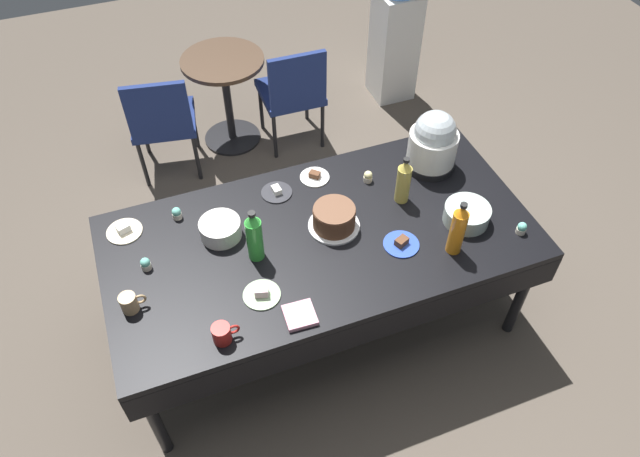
# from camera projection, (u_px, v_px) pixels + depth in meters

# --- Properties ---
(ground) EXTENTS (9.00, 9.00, 0.00)m
(ground) POSITION_uv_depth(u_px,v_px,m) (320.00, 317.00, 3.60)
(ground) COLOR brown
(potluck_table) EXTENTS (2.20, 1.10, 0.75)m
(potluck_table) POSITION_uv_depth(u_px,v_px,m) (320.00, 243.00, 3.09)
(potluck_table) COLOR black
(potluck_table) RESTS_ON ground
(frosted_layer_cake) EXTENTS (0.27, 0.27, 0.13)m
(frosted_layer_cake) POSITION_uv_depth(u_px,v_px,m) (334.00, 218.00, 3.04)
(frosted_layer_cake) COLOR silver
(frosted_layer_cake) RESTS_ON potluck_table
(slow_cooker) EXTENTS (0.29, 0.29, 0.36)m
(slow_cooker) POSITION_uv_depth(u_px,v_px,m) (433.00, 142.00, 3.28)
(slow_cooker) COLOR black
(slow_cooker) RESTS_ON potluck_table
(glass_salad_bowl) EXTENTS (0.24, 0.24, 0.09)m
(glass_salad_bowl) POSITION_uv_depth(u_px,v_px,m) (467.00, 214.00, 3.08)
(glass_salad_bowl) COLOR #B2C6BC
(glass_salad_bowl) RESTS_ON potluck_table
(ceramic_snack_bowl) EXTENTS (0.21, 0.21, 0.09)m
(ceramic_snack_bowl) POSITION_uv_depth(u_px,v_px,m) (220.00, 229.00, 3.01)
(ceramic_snack_bowl) COLOR silver
(ceramic_snack_bowl) RESTS_ON potluck_table
(dessert_plate_cream) EXTENTS (0.18, 0.18, 0.05)m
(dessert_plate_cream) POSITION_uv_depth(u_px,v_px,m) (124.00, 230.00, 3.05)
(dessert_plate_cream) COLOR beige
(dessert_plate_cream) RESTS_ON potluck_table
(dessert_plate_cobalt) EXTENTS (0.18, 0.18, 0.04)m
(dessert_plate_cobalt) POSITION_uv_depth(u_px,v_px,m) (401.00, 243.00, 2.99)
(dessert_plate_cobalt) COLOR #2D4CB2
(dessert_plate_cobalt) RESTS_ON potluck_table
(dessert_plate_sage) EXTENTS (0.18, 0.18, 0.05)m
(dessert_plate_sage) POSITION_uv_depth(u_px,v_px,m) (262.00, 294.00, 2.78)
(dessert_plate_sage) COLOR #8CA87F
(dessert_plate_sage) RESTS_ON potluck_table
(dessert_plate_white) EXTENTS (0.17, 0.17, 0.04)m
(dessert_plate_white) POSITION_uv_depth(u_px,v_px,m) (315.00, 176.00, 3.33)
(dessert_plate_white) COLOR white
(dessert_plate_white) RESTS_ON potluck_table
(dessert_plate_charcoal) EXTENTS (0.17, 0.17, 0.04)m
(dessert_plate_charcoal) POSITION_uv_depth(u_px,v_px,m) (277.00, 192.00, 3.24)
(dessert_plate_charcoal) COLOR #2D2D33
(dessert_plate_charcoal) RESTS_ON potluck_table
(cupcake_berry) EXTENTS (0.05, 0.05, 0.07)m
(cupcake_berry) POSITION_uv_depth(u_px,v_px,m) (368.00, 177.00, 3.29)
(cupcake_berry) COLOR beige
(cupcake_berry) RESTS_ON potluck_table
(cupcake_rose) EXTENTS (0.05, 0.05, 0.07)m
(cupcake_rose) POSITION_uv_depth(u_px,v_px,m) (522.00, 228.00, 3.03)
(cupcake_rose) COLOR beige
(cupcake_rose) RESTS_ON potluck_table
(cupcake_lemon) EXTENTS (0.05, 0.05, 0.07)m
(cupcake_lemon) POSITION_uv_depth(u_px,v_px,m) (177.00, 213.00, 3.10)
(cupcake_lemon) COLOR beige
(cupcake_lemon) RESTS_ON potluck_table
(cupcake_cocoa) EXTENTS (0.05, 0.05, 0.07)m
(cupcake_cocoa) POSITION_uv_depth(u_px,v_px,m) (146.00, 264.00, 2.87)
(cupcake_cocoa) COLOR beige
(cupcake_cocoa) RESTS_ON potluck_table
(soda_bottle_ginger_ale) EXTENTS (0.08, 0.08, 0.29)m
(soda_bottle_ginger_ale) POSITION_uv_depth(u_px,v_px,m) (404.00, 181.00, 3.12)
(soda_bottle_ginger_ale) COLOR gold
(soda_bottle_ginger_ale) RESTS_ON potluck_table
(soda_bottle_lime_soda) EXTENTS (0.08, 0.08, 0.31)m
(soda_bottle_lime_soda) POSITION_uv_depth(u_px,v_px,m) (254.00, 237.00, 2.84)
(soda_bottle_lime_soda) COLOR green
(soda_bottle_lime_soda) RESTS_ON potluck_table
(soda_bottle_orange_juice) EXTENTS (0.08, 0.08, 0.32)m
(soda_bottle_orange_juice) POSITION_uv_depth(u_px,v_px,m) (458.00, 229.00, 2.87)
(soda_bottle_orange_juice) COLOR orange
(soda_bottle_orange_juice) RESTS_ON potluck_table
(coffee_mug_tan) EXTENTS (0.12, 0.08, 0.09)m
(coffee_mug_tan) POSITION_uv_depth(u_px,v_px,m) (130.00, 303.00, 2.70)
(coffee_mug_tan) COLOR tan
(coffee_mug_tan) RESTS_ON potluck_table
(coffee_mug_red) EXTENTS (0.13, 0.08, 0.09)m
(coffee_mug_red) POSITION_uv_depth(u_px,v_px,m) (222.00, 333.00, 2.59)
(coffee_mug_red) COLOR #B2231E
(coffee_mug_red) RESTS_ON potluck_table
(paper_napkin_stack) EXTENTS (0.15, 0.15, 0.02)m
(paper_napkin_stack) POSITION_uv_depth(u_px,v_px,m) (300.00, 315.00, 2.70)
(paper_napkin_stack) COLOR pink
(paper_napkin_stack) RESTS_ON potluck_table
(maroon_chair_left) EXTENTS (0.51, 0.51, 0.85)m
(maroon_chair_left) POSITION_uv_depth(u_px,v_px,m) (162.00, 119.00, 4.12)
(maroon_chair_left) COLOR navy
(maroon_chair_left) RESTS_ON ground
(maroon_chair_right) EXTENTS (0.45, 0.45, 0.85)m
(maroon_chair_right) POSITION_uv_depth(u_px,v_px,m) (293.00, 90.00, 4.34)
(maroon_chair_right) COLOR navy
(maroon_chair_right) RESTS_ON ground
(round_cafe_table) EXTENTS (0.60, 0.60, 0.72)m
(round_cafe_table) POSITION_uv_depth(u_px,v_px,m) (226.00, 85.00, 4.37)
(round_cafe_table) COLOR #473323
(round_cafe_table) RESTS_ON ground
(water_cooler) EXTENTS (0.32, 0.32, 1.24)m
(water_cooler) POSITION_uv_depth(u_px,v_px,m) (396.00, 30.00, 4.73)
(water_cooler) COLOR silver
(water_cooler) RESTS_ON ground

